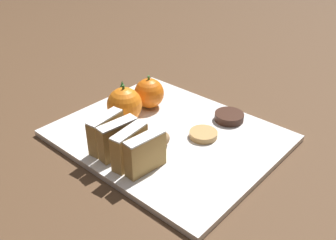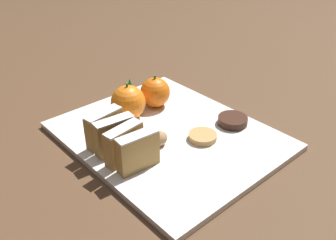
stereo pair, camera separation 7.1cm
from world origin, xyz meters
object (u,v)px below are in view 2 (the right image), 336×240
(orange_near, at_px, (128,102))
(orange_far, at_px, (155,92))
(chocolate_cookie, at_px, (233,120))
(walnut, at_px, (159,139))

(orange_near, relative_size, orange_far, 1.09)
(orange_near, height_order, orange_far, orange_near)
(orange_near, bearing_deg, orange_far, 2.79)
(orange_near, bearing_deg, chocolate_cookie, -48.41)
(orange_near, bearing_deg, walnut, -98.77)
(walnut, bearing_deg, orange_far, 52.41)
(walnut, relative_size, chocolate_cookie, 0.57)
(orange_near, distance_m, orange_far, 0.08)
(orange_far, xyz_separation_m, chocolate_cookie, (0.07, -0.16, -0.02))
(chocolate_cookie, bearing_deg, orange_near, 131.59)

